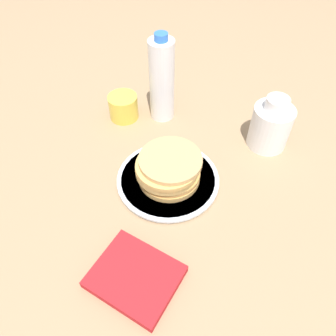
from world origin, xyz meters
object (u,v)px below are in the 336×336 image
(plate, at_px, (168,179))
(cream_jug, at_px, (271,125))
(pancake_stack, at_px, (169,169))
(water_bottle_near, at_px, (162,81))
(juice_glass, at_px, (123,107))

(plate, relative_size, cream_jug, 1.68)
(pancake_stack, bearing_deg, plate, 48.77)
(water_bottle_near, bearing_deg, pancake_stack, 150.27)
(cream_jug, xyz_separation_m, water_bottle_near, (0.25, 0.16, 0.05))
(plate, xyz_separation_m, water_bottle_near, (0.21, -0.12, 0.11))
(cream_jug, height_order, water_bottle_near, water_bottle_near)
(plate, height_order, juice_glass, juice_glass)
(plate, distance_m, pancake_stack, 0.04)
(water_bottle_near, bearing_deg, plate, 150.00)
(juice_glass, bearing_deg, cream_jug, -139.67)
(pancake_stack, relative_size, cream_jug, 1.07)
(juice_glass, bearing_deg, pancake_stack, 173.98)
(juice_glass, xyz_separation_m, water_bottle_near, (-0.05, -0.09, 0.08))
(juice_glass, height_order, water_bottle_near, water_bottle_near)
(cream_jug, bearing_deg, plate, 83.05)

